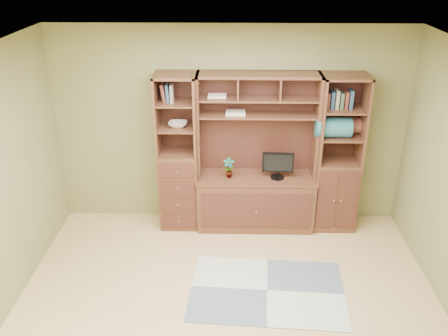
{
  "coord_description": "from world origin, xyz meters",
  "views": [
    {
      "loc": [
        0.04,
        -3.73,
        3.43
      ],
      "look_at": [
        -0.06,
        1.2,
        1.1
      ],
      "focal_mm": 38.0,
      "sensor_mm": 36.0,
      "label": 1
    }
  ],
  "objects_px": {
    "monitor": "(278,161)",
    "center_hutch": "(257,156)",
    "left_tower": "(178,154)",
    "right_tower": "(338,155)"
  },
  "relations": [
    {
      "from": "left_tower",
      "to": "right_tower",
      "type": "xyz_separation_m",
      "value": [
        2.02,
        0.0,
        0.0
      ]
    },
    {
      "from": "left_tower",
      "to": "right_tower",
      "type": "bearing_deg",
      "value": 0.0
    },
    {
      "from": "center_hutch",
      "to": "monitor",
      "type": "xyz_separation_m",
      "value": [
        0.27,
        -0.03,
        -0.05
      ]
    },
    {
      "from": "left_tower",
      "to": "right_tower",
      "type": "relative_size",
      "value": 1.0
    },
    {
      "from": "monitor",
      "to": "center_hutch",
      "type": "bearing_deg",
      "value": 175.7
    },
    {
      "from": "center_hutch",
      "to": "left_tower",
      "type": "distance_m",
      "value": 1.0
    },
    {
      "from": "center_hutch",
      "to": "monitor",
      "type": "relative_size",
      "value": 4.25
    },
    {
      "from": "right_tower",
      "to": "monitor",
      "type": "height_order",
      "value": "right_tower"
    },
    {
      "from": "center_hutch",
      "to": "monitor",
      "type": "distance_m",
      "value": 0.27
    },
    {
      "from": "center_hutch",
      "to": "left_tower",
      "type": "height_order",
      "value": "same"
    }
  ]
}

